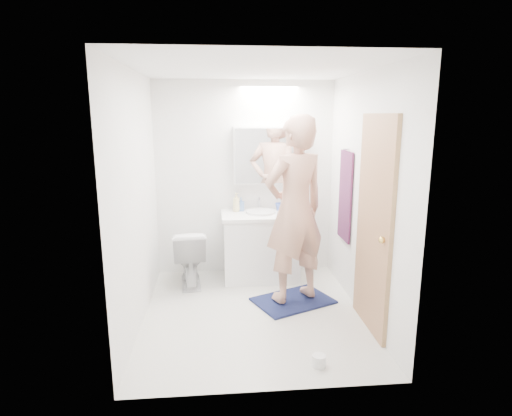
{
  "coord_description": "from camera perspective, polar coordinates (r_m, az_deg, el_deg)",
  "views": [
    {
      "loc": [
        -0.33,
        -3.97,
        1.99
      ],
      "look_at": [
        0.05,
        0.25,
        1.05
      ],
      "focal_mm": 29.65,
      "sensor_mm": 36.0,
      "label": 1
    }
  ],
  "objects": [
    {
      "name": "bath_rug",
      "position": [
        4.72,
        5.02,
        -12.33
      ],
      "size": [
        0.95,
        0.83,
        0.02
      ],
      "primitive_type": "cube",
      "rotation": [
        0.0,
        0.0,
        0.42
      ],
      "color": "#161846",
      "rests_on": "floor"
    },
    {
      "name": "soap_bottle_a",
      "position": [
        5.2,
        -2.68,
        0.79
      ],
      "size": [
        0.13,
        0.13,
        0.23
      ],
      "primitive_type": "imported",
      "rotation": [
        0.0,
        0.0,
        0.65
      ],
      "color": "beige",
      "rests_on": "countertop"
    },
    {
      "name": "wall_right",
      "position": [
        4.3,
        14.41,
        1.51
      ],
      "size": [
        0.0,
        2.5,
        2.5
      ],
      "primitive_type": "plane",
      "rotation": [
        1.57,
        0.0,
        -1.57
      ],
      "color": "white",
      "rests_on": "floor"
    },
    {
      "name": "toothbrush_cup",
      "position": [
        5.27,
        3.15,
        0.18
      ],
      "size": [
        0.11,
        0.11,
        0.09
      ],
      "primitive_type": "imported",
      "rotation": [
        0.0,
        0.0,
        -0.12
      ],
      "color": "#3F5BBF",
      "rests_on": "countertop"
    },
    {
      "name": "faucet",
      "position": [
        5.29,
        0.43,
        0.62
      ],
      "size": [
        0.02,
        0.02,
        0.16
      ],
      "primitive_type": "cylinder",
      "color": "#B8B7BC",
      "rests_on": "countertop"
    },
    {
      "name": "floor",
      "position": [
        4.45,
        -0.36,
        -14.03
      ],
      "size": [
        2.5,
        2.5,
        0.0
      ],
      "primitive_type": "plane",
      "color": "silver",
      "rests_on": "ground"
    },
    {
      "name": "medicine_cabinet",
      "position": [
        5.21,
        1.83,
        7.1
      ],
      "size": [
        0.88,
        0.14,
        0.7
      ],
      "primitive_type": "cube",
      "color": "white",
      "rests_on": "wall_back"
    },
    {
      "name": "towel",
      "position": [
        4.82,
        11.94,
        1.59
      ],
      "size": [
        0.02,
        0.42,
        1.0
      ],
      "primitive_type": "cube",
      "color": "#12233A",
      "rests_on": "wall_right"
    },
    {
      "name": "sink_basin",
      "position": [
        5.12,
        0.64,
        -0.52
      ],
      "size": [
        0.36,
        0.36,
        0.03
      ],
      "primitive_type": "cylinder",
      "color": "silver",
      "rests_on": "countertop"
    },
    {
      "name": "vanity_cabinet",
      "position": [
        5.21,
        0.66,
        -5.37
      ],
      "size": [
        0.9,
        0.55,
        0.78
      ],
      "primitive_type": "cube",
      "color": "white",
      "rests_on": "floor"
    },
    {
      "name": "toilet",
      "position": [
        5.11,
        -8.97,
        -6.49
      ],
      "size": [
        0.44,
        0.7,
        0.68
      ],
      "primitive_type": "imported",
      "rotation": [
        0.0,
        0.0,
        3.23
      ],
      "color": "white",
      "rests_on": "floor"
    },
    {
      "name": "door",
      "position": [
        4.01,
        15.63,
        -2.26
      ],
      "size": [
        0.04,
        0.8,
        2.0
      ],
      "primitive_type": "cube",
      "color": "tan",
      "rests_on": "wall_right"
    },
    {
      "name": "mirror_panel",
      "position": [
        5.13,
        1.93,
        7.02
      ],
      "size": [
        0.84,
        0.01,
        0.66
      ],
      "primitive_type": "cube",
      "color": "silver",
      "rests_on": "medicine_cabinet"
    },
    {
      "name": "soap_bottle_b",
      "position": [
        5.24,
        -2.03,
        0.53
      ],
      "size": [
        0.09,
        0.09,
        0.17
      ],
      "primitive_type": "imported",
      "rotation": [
        0.0,
        0.0,
        -0.2
      ],
      "color": "#587EBE",
      "rests_on": "countertop"
    },
    {
      "name": "wall_front",
      "position": [
        2.85,
        1.74,
        -3.57
      ],
      "size": [
        2.5,
        0.0,
        2.5
      ],
      "primitive_type": "plane",
      "rotation": [
        -1.57,
        0.0,
        0.0
      ],
      "color": "white",
      "rests_on": "floor"
    },
    {
      "name": "door_knob",
      "position": [
        3.74,
        16.62,
        -4.17
      ],
      "size": [
        0.06,
        0.06,
        0.06
      ],
      "primitive_type": "sphere",
      "color": "gold",
      "rests_on": "door"
    },
    {
      "name": "wall_back",
      "position": [
        5.29,
        -1.53,
        3.91
      ],
      "size": [
        2.5,
        0.0,
        2.5
      ],
      "primitive_type": "plane",
      "rotation": [
        1.57,
        0.0,
        0.0
      ],
      "color": "white",
      "rests_on": "floor"
    },
    {
      "name": "wall_left",
      "position": [
        4.12,
        -15.81,
        0.97
      ],
      "size": [
        0.0,
        2.5,
        2.5
      ],
      "primitive_type": "plane",
      "rotation": [
        1.57,
        0.0,
        1.57
      ],
      "color": "white",
      "rests_on": "floor"
    },
    {
      "name": "toilet_paper_roll",
      "position": [
        3.65,
        8.48,
        -19.72
      ],
      "size": [
        0.11,
        0.11,
        0.1
      ],
      "primitive_type": "cylinder",
      "color": "white",
      "rests_on": "floor"
    },
    {
      "name": "ceiling",
      "position": [
        4.01,
        -0.41,
        18.38
      ],
      "size": [
        2.5,
        2.5,
        0.0
      ],
      "primitive_type": "plane",
      "rotation": [
        3.14,
        0.0,
        0.0
      ],
      "color": "white",
      "rests_on": "floor"
    },
    {
      "name": "person",
      "position": [
        4.39,
        5.27,
        -0.28
      ],
      "size": [
        0.84,
        0.71,
        1.95
      ],
      "primitive_type": "imported",
      "rotation": [
        0.0,
        0.0,
        3.56
      ],
      "color": "tan",
      "rests_on": "bath_rug"
    },
    {
      "name": "countertop",
      "position": [
        5.1,
        0.67,
        -0.98
      ],
      "size": [
        0.95,
        0.58,
        0.04
      ],
      "primitive_type": "cube",
      "color": "white",
      "rests_on": "vanity_cabinet"
    },
    {
      "name": "towel_hook",
      "position": [
        4.75,
        12.07,
        7.76
      ],
      "size": [
        0.07,
        0.02,
        0.02
      ],
      "primitive_type": "cylinder",
      "rotation": [
        0.0,
        1.57,
        0.0
      ],
      "color": "silver",
      "rests_on": "wall_right"
    }
  ]
}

